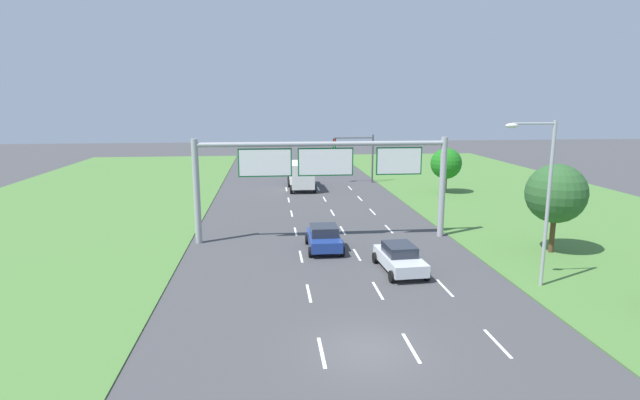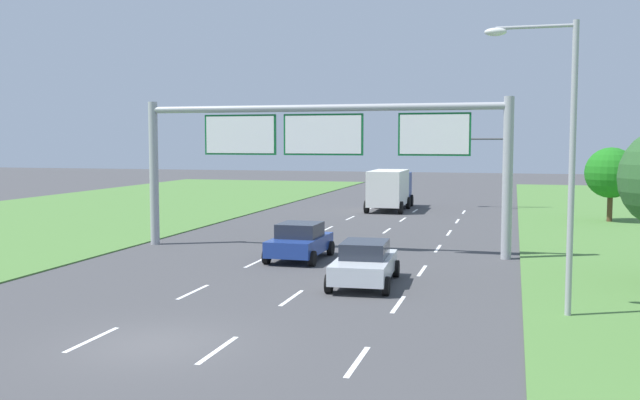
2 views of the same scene
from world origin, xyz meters
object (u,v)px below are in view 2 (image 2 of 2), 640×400
(car_lead_silver, at_px, (364,263))
(box_truck, at_px, (390,188))
(car_near_red, at_px, (300,241))
(street_lamp, at_px, (559,142))
(roadside_tree_far, at_px, (611,173))
(sign_gantry, at_px, (322,144))
(traffic_light_mast, at_px, (485,157))

(car_lead_silver, xyz_separation_m, box_truck, (-3.74, 27.51, 0.85))
(car_near_red, distance_m, car_lead_silver, 5.88)
(street_lamp, distance_m, roadside_tree_far, 26.60)
(car_near_red, height_order, box_truck, box_truck)
(sign_gantry, xyz_separation_m, traffic_light_mast, (6.38, 23.74, -1.09))
(traffic_light_mast, bearing_deg, car_near_red, -104.33)
(sign_gantry, bearing_deg, car_lead_silver, -63.53)
(roadside_tree_far, bearing_deg, traffic_light_mast, 136.22)
(street_lamp, relative_size, roadside_tree_far, 1.81)
(box_truck, xyz_separation_m, sign_gantry, (0.28, -20.54, 3.33))
(sign_gantry, distance_m, traffic_light_mast, 24.61)
(sign_gantry, bearing_deg, car_near_red, -97.11)
(car_lead_silver, relative_size, roadside_tree_far, 0.95)
(traffic_light_mast, distance_m, street_lamp, 33.98)
(car_lead_silver, bearing_deg, traffic_light_mast, 81.20)
(traffic_light_mast, xyz_separation_m, roadside_tree_far, (8.00, -7.67, -0.76))
(street_lamp, bearing_deg, box_truck, 108.14)
(car_near_red, height_order, car_lead_silver, car_near_red)
(car_lead_silver, relative_size, box_truck, 0.60)
(car_lead_silver, bearing_deg, car_near_red, 126.52)
(car_near_red, distance_m, street_lamp, 13.31)
(sign_gantry, distance_m, roadside_tree_far, 21.65)
(roadside_tree_far, bearing_deg, box_truck, 163.05)
(sign_gantry, bearing_deg, street_lamp, -45.87)
(traffic_light_mast, bearing_deg, car_lead_silver, -95.42)
(car_lead_silver, bearing_deg, street_lamp, -29.53)
(car_near_red, bearing_deg, box_truck, 90.33)
(sign_gantry, relative_size, traffic_light_mast, 3.08)
(car_lead_silver, relative_size, sign_gantry, 0.26)
(car_lead_silver, xyz_separation_m, traffic_light_mast, (2.92, 30.71, 3.09))
(box_truck, distance_m, street_lamp, 32.37)
(car_near_red, relative_size, traffic_light_mast, 0.72)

